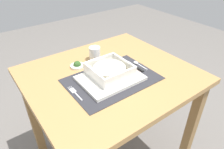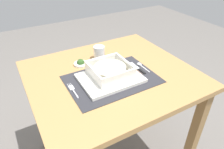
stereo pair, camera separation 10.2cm
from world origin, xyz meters
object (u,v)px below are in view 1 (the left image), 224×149
drinking_glass (95,54)px  condiment_saucer (77,65)px  butter_knife (136,67)px  dining_table (110,90)px  fork (74,92)px  spoon (137,63)px  bread_knife (133,69)px  porridge_bowl (109,71)px

drinking_glass → condiment_saucer: (-0.12, -0.01, -0.03)m
butter_knife → dining_table: bearing=163.3°
condiment_saucer → dining_table: bearing=-55.4°
fork → drinking_glass: size_ratio=1.54×
butter_knife → condiment_saucer: bearing=141.4°
fork → drinking_glass: bearing=41.4°
spoon → bread_knife: bearing=-148.2°
butter_knife → drinking_glass: bearing=122.1°
dining_table → porridge_bowl: 0.16m
fork → bread_knife: size_ratio=0.98×
porridge_bowl → spoon: porridge_bowl is taller
dining_table → fork: (-0.23, -0.04, 0.12)m
fork → drinking_glass: 0.32m
fork → drinking_glass: drinking_glass is taller
porridge_bowl → spoon: (0.20, 0.01, -0.03)m
dining_table → fork: size_ratio=6.77×
butter_knife → bread_knife: same height
spoon → butter_knife: spoon is taller
dining_table → butter_knife: butter_knife is taller
drinking_glass → porridge_bowl: bearing=-101.2°
dining_table → condiment_saucer: size_ratio=11.04×
fork → bread_knife: bearing=-0.1°
porridge_bowl → butter_knife: size_ratio=1.44×
spoon → porridge_bowl: bearing=-172.6°
bread_knife → spoon: bearing=31.1°
porridge_bowl → condiment_saucer: 0.21m
porridge_bowl → condiment_saucer: (-0.08, 0.19, -0.03)m
dining_table → butter_knife: (0.15, -0.04, 0.12)m
dining_table → butter_knife: bearing=-16.4°
dining_table → spoon: 0.21m
dining_table → drinking_glass: 0.22m
porridge_bowl → fork: porridge_bowl is taller
spoon → butter_knife: (-0.03, -0.02, -0.00)m
condiment_saucer → drinking_glass: bearing=4.3°
butter_knife → drinking_glass: 0.25m
porridge_bowl → drinking_glass: size_ratio=2.36×
bread_knife → condiment_saucer: size_ratio=1.66×
bread_knife → drinking_glass: drinking_glass is taller
butter_knife → drinking_glass: size_ratio=1.63×
dining_table → bread_knife: 0.17m
bread_knife → condiment_saucer: condiment_saucer is taller
dining_table → porridge_bowl: size_ratio=4.43×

